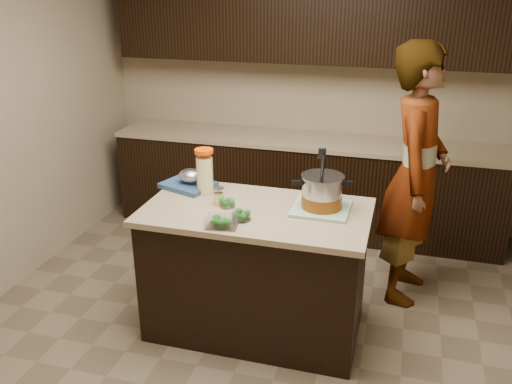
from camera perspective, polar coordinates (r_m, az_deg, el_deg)
ground_plane at (r=3.93m, az=-0.00°, el=-13.93°), size 4.00×4.00×0.00m
room_shell at (r=3.25m, az=-0.00°, el=11.46°), size 4.04×4.04×2.72m
back_cabinets at (r=5.07m, az=5.39°, el=6.21°), size 3.60×0.63×2.33m
island at (r=3.69m, az=-0.00°, el=-8.21°), size 1.46×0.81×0.90m
dish_towel at (r=3.50m, az=6.88°, el=-1.71°), size 0.36×0.36×0.02m
stock_pot at (r=3.46m, az=6.95°, el=-0.18°), size 0.38×0.34×0.39m
lemonade_pitcher at (r=3.72m, az=-5.43°, el=2.01°), size 0.13×0.13×0.31m
mason_jar at (r=3.55m, az=-3.94°, el=-0.46°), size 0.09×0.09×0.12m
broccoli_tub_left at (r=3.52m, az=-3.04°, el=-1.22°), size 0.13×0.13×0.05m
broccoli_tub_right at (r=3.33m, az=-1.58°, el=-2.53°), size 0.15×0.15×0.06m
broccoli_tub_rect at (r=3.24m, az=-3.64°, el=-3.18°), size 0.20×0.16×0.07m
blue_tray at (r=3.86m, az=-7.04°, el=1.11°), size 0.41×0.37×0.13m
person at (r=4.06m, az=16.45°, el=1.61°), size 0.54×0.75×1.91m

